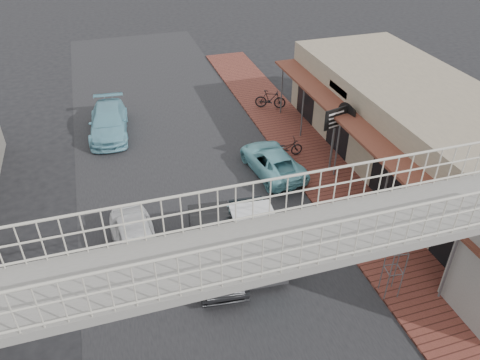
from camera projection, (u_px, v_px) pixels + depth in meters
ground at (224, 281)px, 16.92m from camera, size 120.00×120.00×0.00m
road_strip at (224, 281)px, 16.92m from camera, size 10.00×60.00×0.01m
sidewalk at (346, 200)px, 20.86m from camera, size 3.00×40.00×0.10m
shophouse_row at (427, 137)px, 21.64m from camera, size 7.20×18.00×4.00m
footbridge at (263, 304)px, 11.98m from camera, size 16.40×2.40×6.34m
white_hatchback at (137, 242)px, 17.62m from camera, size 2.00×4.27×1.41m
dark_sedan at (216, 247)px, 17.29m from camera, size 2.15×4.86×1.55m
angkot_curb at (272, 161)px, 22.56m from camera, size 2.43×4.50×1.20m
angkot_far at (109, 122)px, 25.69m from camera, size 2.45×5.06×1.42m
angkot_van at (257, 236)px, 17.24m from camera, size 1.92×3.72×1.76m
motorcycle_near at (286, 148)px, 23.61m from camera, size 1.81×0.64×0.95m
motorcycle_far at (270, 99)px, 28.26m from camera, size 1.92×1.24×1.12m
street_clock at (400, 245)px, 15.07m from camera, size 0.68×0.58×2.69m
arrow_sign at (350, 115)px, 21.76m from camera, size 2.02×1.33×3.35m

